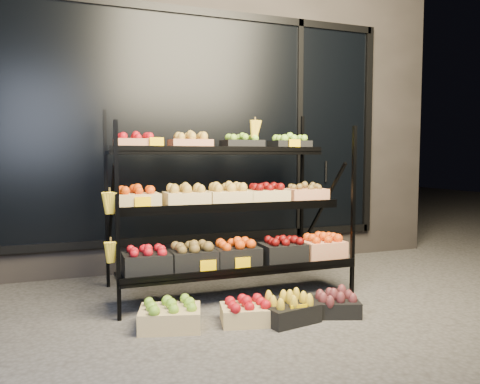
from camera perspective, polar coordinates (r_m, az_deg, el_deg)
name	(u,v)px	position (r m, az deg, el deg)	size (l,w,h in m)	color
ground	(254,312)	(3.83, 1.78, -14.42)	(24.00, 24.00, 0.00)	#514F4C
building	(178,116)	(6.12, -7.52, 9.17)	(6.00, 2.08, 3.50)	#2D2826
display_rack	(228,206)	(4.20, -1.46, -1.71)	(2.18, 1.02, 1.70)	black
tag_floor_b	(299,318)	(3.54, 7.20, -15.01)	(0.13, 0.01, 0.12)	#FFC300
floor_crate_left	(170,315)	(3.50, -8.53, -14.57)	(0.50, 0.42, 0.21)	#D2B779
floor_crate_midleft	(289,309)	(3.61, 5.96, -14.00)	(0.45, 0.36, 0.20)	black
floor_crate_midright	(247,311)	(3.57, 0.85, -14.29)	(0.43, 0.35, 0.19)	#D2B779
floor_crate_right	(335,304)	(3.81, 11.56, -13.21)	(0.42, 0.36, 0.19)	black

